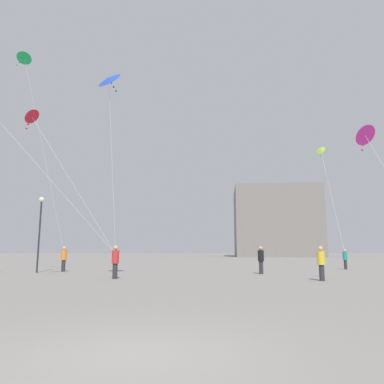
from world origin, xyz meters
TOP-DOWN VIEW (x-y plane):
  - ground_plane at (0.00, 0.00)m, footprint 300.00×300.00m
  - person_in_teal at (12.11, 23.75)m, footprint 0.35×0.35m
  - person_in_orange at (-9.19, 19.90)m, footprint 0.39×0.39m
  - person_in_red at (-3.87, 13.75)m, footprint 0.39×0.39m
  - person_in_yellow at (6.82, 12.94)m, footprint 0.38×0.38m
  - person_in_black at (4.55, 17.91)m, footprint 0.39×0.39m
  - kite_cobalt_diamond at (-4.24, 12.44)m, footprint 1.67×2.08m
  - kite_crimson_diamond at (-8.51, 12.73)m, footprint 5.11×1.55m
  - kite_magenta_diamond at (8.57, 10.90)m, footprint 2.81×1.51m
  - kite_lime_diamond at (12.98, 30.64)m, footprint 1.44×7.55m
  - kite_emerald_diamond at (-11.21, 16.31)m, footprint 2.62×4.17m
  - building_left_hall at (17.00, 77.54)m, footprint 19.32×17.21m
  - lamppost_east at (-10.51, 18.68)m, footprint 0.36×0.36m

SIDE VIEW (x-z plane):
  - ground_plane at x=0.00m, z-range 0.00..0.00m
  - person_in_teal at x=12.11m, z-range 0.08..1.67m
  - person_in_yellow at x=6.82m, z-range 0.08..1.81m
  - person_in_black at x=4.55m, z-range 0.08..1.85m
  - person_in_red at x=-3.87m, z-range 0.09..1.86m
  - person_in_orange at x=-9.19m, z-range 0.09..1.86m
  - lamppost_east at x=-10.51m, z-range 0.87..6.06m
  - kite_magenta_diamond at x=8.57m, z-range 3.84..9.90m
  - building_left_hall at x=17.00m, z-range 0.00..15.66m
  - kite_crimson_diamond at x=-8.51m, z-range 4.77..12.67m
  - kite_cobalt_diamond at x=-4.24m, z-range 5.71..15.77m
  - kite_lime_diamond at x=12.98m, z-range 6.18..17.12m
  - kite_emerald_diamond at x=-11.21m, z-range 7.48..20.91m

